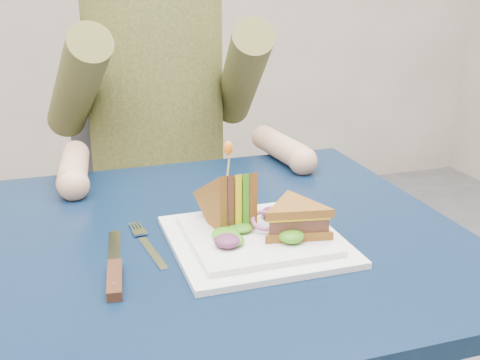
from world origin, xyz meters
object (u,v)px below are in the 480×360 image
object	(u,v)px
sandwich_upright	(229,204)
knife	(115,273)
plate	(256,239)
sandwich_flat	(296,219)
diner	(156,64)
fork	(148,245)
chair	(155,191)
table	(229,273)

from	to	relation	value
sandwich_upright	knife	distance (m)	0.22
plate	sandwich_upright	bearing A→B (deg)	124.11
sandwich_flat	knife	bearing A→B (deg)	-176.96
diner	fork	size ratio (longest dim) A/B	4.15
diner	sandwich_flat	xyz separation A→B (m)	(0.08, -0.69, -0.14)
plate	knife	distance (m)	0.23
plate	knife	xyz separation A→B (m)	(-0.22, -0.04, -0.00)
plate	knife	world-z (taller)	plate
diner	knife	size ratio (longest dim) A/B	3.36
sandwich_flat	fork	bearing A→B (deg)	163.20
plate	sandwich_flat	size ratio (longest dim) A/B	1.85
diner	plate	world-z (taller)	diner
chair	fork	distance (m)	0.77
table	sandwich_upright	size ratio (longest dim) A/B	5.43
sandwich_flat	knife	size ratio (longest dim) A/B	0.63
table	knife	size ratio (longest dim) A/B	3.38
diner	sandwich_flat	distance (m)	0.71
table	sandwich_flat	distance (m)	0.17
knife	plate	bearing A→B (deg)	10.10
sandwich_upright	table	bearing A→B (deg)	72.50
plate	sandwich_flat	bearing A→B (deg)	-24.44
chair	sandwich_flat	distance (m)	0.84
chair	sandwich_flat	size ratio (longest dim) A/B	6.63
diner	knife	bearing A→B (deg)	-105.68
diner	sandwich_upright	world-z (taller)	diner
table	knife	xyz separation A→B (m)	(-0.20, -0.10, 0.09)
table	chair	xyz separation A→B (m)	(0.00, 0.72, -0.11)
sandwich_upright	knife	xyz separation A→B (m)	(-0.19, -0.08, -0.05)
sandwich_flat	chair	bearing A→B (deg)	95.73
chair	fork	bearing A→B (deg)	-100.56
sandwich_flat	knife	xyz separation A→B (m)	(-0.28, -0.01, -0.04)
knife	table	bearing A→B (deg)	26.98
plate	fork	size ratio (longest dim) A/B	1.45
diner	sandwich_flat	size ratio (longest dim) A/B	5.31
chair	diner	distance (m)	0.39
table	sandwich_upright	xyz separation A→B (m)	(-0.01, -0.02, 0.13)
sandwich_flat	fork	size ratio (longest dim) A/B	0.78
sandwich_flat	fork	distance (m)	0.23
diner	sandwich_upright	xyz separation A→B (m)	(-0.01, -0.62, -0.13)
knife	sandwich_flat	bearing A→B (deg)	3.04
plate	knife	bearing A→B (deg)	-169.90
chair	fork	xyz separation A→B (m)	(-0.14, -0.74, 0.19)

